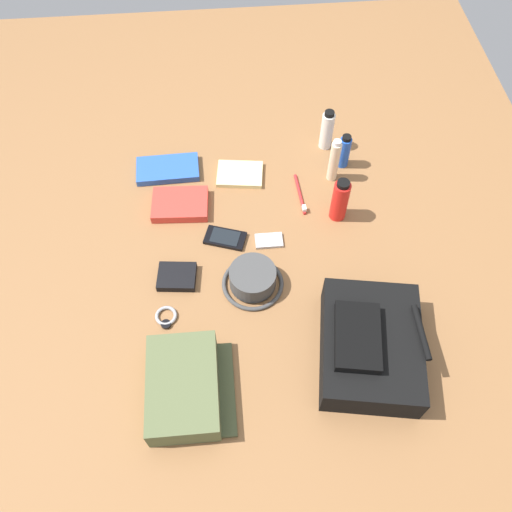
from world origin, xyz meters
name	(u,v)px	position (x,y,z in m)	size (l,w,h in m)	color
ground_plane	(256,265)	(0.00, 0.00, -0.01)	(2.64, 2.02, 0.02)	brown
backpack	(369,345)	(0.31, 0.27, 0.06)	(0.37, 0.31, 0.13)	black
toiletry_pouch	(185,387)	(0.38, -0.21, 0.04)	(0.26, 0.22, 0.09)	#56603D
bucket_hat	(253,279)	(0.07, -0.02, 0.03)	(0.18, 0.18, 0.07)	#434343
toothpaste_tube	(327,130)	(-0.46, 0.28, 0.07)	(0.04, 0.04, 0.15)	white
deodorant_spray	(344,151)	(-0.37, 0.33, 0.06)	(0.04, 0.04, 0.13)	blue
lotion_bottle	(334,161)	(-0.32, 0.28, 0.08)	(0.03, 0.03, 0.17)	beige
sunscreen_spray	(340,200)	(-0.16, 0.27, 0.08)	(0.05, 0.05, 0.16)	red
paperback_novel	(168,169)	(-0.39, -0.26, 0.01)	(0.12, 0.21, 0.02)	blue
travel_guidebook	(180,205)	(-0.23, -0.22, 0.01)	(0.14, 0.18, 0.03)	red
cell_phone	(225,238)	(-0.10, -0.09, 0.01)	(0.10, 0.14, 0.01)	black
media_player	(269,241)	(-0.08, 0.05, 0.01)	(0.05, 0.08, 0.01)	#B7B7BC
wristwatch	(166,317)	(0.16, -0.27, 0.01)	(0.07, 0.06, 0.01)	#99999E
toothbrush	(300,196)	(-0.24, 0.17, 0.01)	(0.16, 0.02, 0.02)	red
wallet	(177,277)	(0.03, -0.24, 0.01)	(0.09, 0.11, 0.02)	black
notepad	(240,174)	(-0.35, -0.02, 0.01)	(0.11, 0.15, 0.02)	beige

